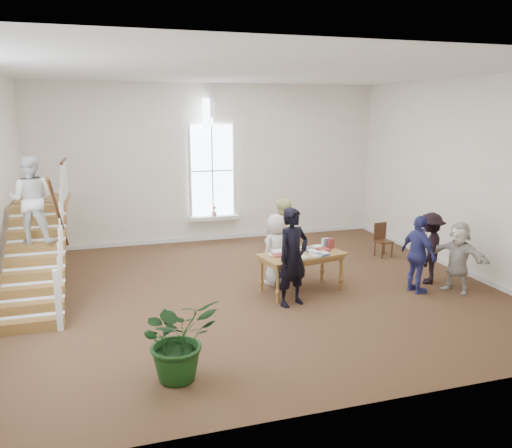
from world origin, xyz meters
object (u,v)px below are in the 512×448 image
object	(u,v)px
person_yellow	(282,238)
woman_cluster_c	(458,257)
elderly_woman	(277,249)
police_officer	(293,257)
library_table	(302,257)
woman_cluster_a	(418,255)
woman_cluster_b	(430,248)
floor_plant	(178,338)
side_chair	(382,238)

from	to	relation	value
person_yellow	woman_cluster_c	size ratio (longest dim) A/B	1.21
elderly_woman	police_officer	bearing A→B (deg)	57.71
library_table	woman_cluster_a	xyz separation A→B (m)	(2.29, -0.75, 0.08)
woman_cluster_c	woman_cluster_b	bearing A→B (deg)	172.52
woman_cluster_b	woman_cluster_c	bearing A→B (deg)	58.53
library_table	woman_cluster_b	distance (m)	2.91
library_table	woman_cluster_a	distance (m)	2.41
police_officer	floor_plant	size ratio (longest dim) A/B	1.59
woman_cluster_c	side_chair	bearing A→B (deg)	155.85
woman_cluster_b	side_chair	distance (m)	2.17
woman_cluster_b	side_chair	bearing A→B (deg)	-143.42
woman_cluster_c	woman_cluster_a	bearing A→B (deg)	-130.18
police_officer	elderly_woman	bearing A→B (deg)	65.40
library_table	woman_cluster_a	world-z (taller)	woman_cluster_a
police_officer	person_yellow	world-z (taller)	police_officer
woman_cluster_b	woman_cluster_c	size ratio (longest dim) A/B	1.05
elderly_woman	side_chair	bearing A→B (deg)	172.67
woman_cluster_b	person_yellow	bearing A→B (deg)	-75.94
woman_cluster_c	person_yellow	bearing A→B (deg)	-149.41
police_officer	woman_cluster_b	bearing A→B (deg)	-14.05
person_yellow	woman_cluster_b	xyz separation A→B (m)	(2.95, -1.40, -0.11)
police_officer	elderly_woman	xyz separation A→B (m)	(0.10, 1.25, -0.19)
elderly_woman	floor_plant	distance (m)	4.29
woman_cluster_c	floor_plant	distance (m)	6.37
library_table	side_chair	size ratio (longest dim) A/B	2.16
woman_cluster_a	floor_plant	size ratio (longest dim) A/B	1.35
library_table	person_yellow	bearing A→B (deg)	81.27
floor_plant	person_yellow	bearing A→B (deg)	53.01
woman_cluster_a	library_table	bearing A→B (deg)	64.86
library_table	elderly_woman	xyz separation A→B (m)	(-0.36, 0.60, 0.04)
library_table	woman_cluster_c	size ratio (longest dim) A/B	1.27
police_officer	woman_cluster_a	bearing A→B (deg)	-22.10
woman_cluster_a	side_chair	distance (m)	2.71
police_officer	woman_cluster_b	size ratio (longest dim) A/B	1.23
library_table	floor_plant	bearing A→B (deg)	-148.68
floor_plant	side_chair	world-z (taller)	floor_plant
floor_plant	elderly_woman	bearing A→B (deg)	52.19
woman_cluster_b	elderly_woman	bearing A→B (deg)	-66.02
elderly_woman	woman_cluster_c	size ratio (longest dim) A/B	1.04
police_officer	person_yellow	distance (m)	1.80
woman_cluster_b	woman_cluster_c	world-z (taller)	woman_cluster_b
library_table	floor_plant	size ratio (longest dim) A/B	1.56
library_table	side_chair	distance (m)	3.53
elderly_woman	woman_cluster_b	distance (m)	3.37
police_officer	woman_cluster_c	size ratio (longest dim) A/B	1.29
elderly_woman	person_yellow	bearing A→B (deg)	-148.68
woman_cluster_a	woman_cluster_b	bearing A→B (deg)	-60.06
person_yellow	woman_cluster_a	size ratio (longest dim) A/B	1.10
elderly_woman	library_table	bearing A→B (deg)	93.24
library_table	floor_plant	distance (m)	4.09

